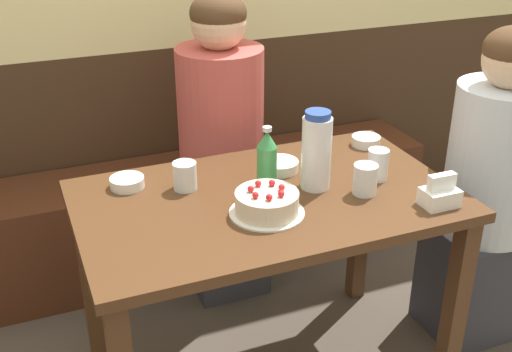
{
  "coord_description": "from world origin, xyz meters",
  "views": [
    {
      "loc": [
        -0.7,
        -1.64,
        1.68
      ],
      "look_at": [
        -0.02,
        0.05,
        0.79
      ],
      "focal_mm": 45.0,
      "sensor_mm": 36.0,
      "label": 1
    }
  ],
  "objects_px": {
    "napkin_holder": "(440,194)",
    "water_pitcher": "(316,150)",
    "bowl_soup_white": "(127,182)",
    "glass_tumbler_short": "(365,179)",
    "birthday_cake": "(267,203)",
    "person_pale_blue_shirt": "(488,197)",
    "bench_seat": "(196,213)",
    "bowl_rice_small": "(366,141)",
    "soju_bottle": "(267,159)",
    "person_teal_shirt": "(222,153)",
    "glass_water_tall": "(378,164)",
    "glass_shot_small": "(185,176)",
    "bowl_side_dish": "(279,166)"
  },
  "relations": [
    {
      "from": "soju_bottle",
      "to": "bowl_side_dish",
      "type": "xyz_separation_m",
      "value": [
        0.09,
        0.1,
        -0.08
      ]
    },
    {
      "from": "glass_tumbler_short",
      "to": "water_pitcher",
      "type": "bearing_deg",
      "value": 140.47
    },
    {
      "from": "birthday_cake",
      "to": "bowl_rice_small",
      "type": "height_order",
      "value": "birthday_cake"
    },
    {
      "from": "birthday_cake",
      "to": "person_pale_blue_shirt",
      "type": "distance_m",
      "value": 0.92
    },
    {
      "from": "bowl_soup_white",
      "to": "glass_tumbler_short",
      "type": "height_order",
      "value": "glass_tumbler_short"
    },
    {
      "from": "bowl_rice_small",
      "to": "person_teal_shirt",
      "type": "bearing_deg",
      "value": 138.5
    },
    {
      "from": "water_pitcher",
      "to": "person_pale_blue_shirt",
      "type": "relative_size",
      "value": 0.21
    },
    {
      "from": "napkin_holder",
      "to": "soju_bottle",
      "type": "bearing_deg",
      "value": 144.64
    },
    {
      "from": "bowl_soup_white",
      "to": "bowl_rice_small",
      "type": "relative_size",
      "value": 1.04
    },
    {
      "from": "birthday_cake",
      "to": "bowl_side_dish",
      "type": "distance_m",
      "value": 0.3
    },
    {
      "from": "soju_bottle",
      "to": "glass_water_tall",
      "type": "xyz_separation_m",
      "value": [
        0.36,
        -0.08,
        -0.05
      ]
    },
    {
      "from": "birthday_cake",
      "to": "bowl_soup_white",
      "type": "xyz_separation_m",
      "value": [
        -0.35,
        0.33,
        -0.02
      ]
    },
    {
      "from": "glass_water_tall",
      "to": "person_pale_blue_shirt",
      "type": "distance_m",
      "value": 0.52
    },
    {
      "from": "bench_seat",
      "to": "birthday_cake",
      "type": "distance_m",
      "value": 1.08
    },
    {
      "from": "soju_bottle",
      "to": "person_pale_blue_shirt",
      "type": "height_order",
      "value": "person_pale_blue_shirt"
    },
    {
      "from": "bowl_soup_white",
      "to": "person_teal_shirt",
      "type": "xyz_separation_m",
      "value": [
        0.46,
        0.39,
        -0.14
      ]
    },
    {
      "from": "glass_tumbler_short",
      "to": "bench_seat",
      "type": "bearing_deg",
      "value": 107.39
    },
    {
      "from": "water_pitcher",
      "to": "glass_shot_small",
      "type": "relative_size",
      "value": 2.85
    },
    {
      "from": "bench_seat",
      "to": "bowl_side_dish",
      "type": "xyz_separation_m",
      "value": [
        0.11,
        -0.68,
        0.52
      ]
    },
    {
      "from": "glass_water_tall",
      "to": "person_teal_shirt",
      "type": "xyz_separation_m",
      "value": [
        -0.32,
        0.64,
        -0.17
      ]
    },
    {
      "from": "water_pitcher",
      "to": "person_teal_shirt",
      "type": "bearing_deg",
      "value": 99.76
    },
    {
      "from": "bench_seat",
      "to": "bowl_soup_white",
      "type": "xyz_separation_m",
      "value": [
        -0.4,
        -0.61,
        0.52
      ]
    },
    {
      "from": "bowl_side_dish",
      "to": "glass_water_tall",
      "type": "relative_size",
      "value": 1.24
    },
    {
      "from": "napkin_holder",
      "to": "person_teal_shirt",
      "type": "distance_m",
      "value": 0.97
    },
    {
      "from": "soju_bottle",
      "to": "person_pale_blue_shirt",
      "type": "distance_m",
      "value": 0.88
    },
    {
      "from": "soju_bottle",
      "to": "bowl_soup_white",
      "type": "height_order",
      "value": "soju_bottle"
    },
    {
      "from": "napkin_holder",
      "to": "water_pitcher",
      "type": "bearing_deg",
      "value": 138.82
    },
    {
      "from": "bench_seat",
      "to": "person_teal_shirt",
      "type": "xyz_separation_m",
      "value": [
        0.06,
        -0.21,
        0.38
      ]
    },
    {
      "from": "glass_tumbler_short",
      "to": "glass_shot_small",
      "type": "distance_m",
      "value": 0.57
    },
    {
      "from": "person_teal_shirt",
      "to": "person_pale_blue_shirt",
      "type": "height_order",
      "value": "person_teal_shirt"
    },
    {
      "from": "glass_shot_small",
      "to": "bowl_soup_white",
      "type": "bearing_deg",
      "value": 155.05
    },
    {
      "from": "birthday_cake",
      "to": "soju_bottle",
      "type": "relative_size",
      "value": 1.09
    },
    {
      "from": "bench_seat",
      "to": "person_pale_blue_shirt",
      "type": "distance_m",
      "value": 1.27
    },
    {
      "from": "water_pitcher",
      "to": "napkin_holder",
      "type": "bearing_deg",
      "value": -41.18
    },
    {
      "from": "water_pitcher",
      "to": "bowl_soup_white",
      "type": "bearing_deg",
      "value": 158.56
    },
    {
      "from": "person_pale_blue_shirt",
      "to": "soju_bottle",
      "type": "bearing_deg",
      "value": -7.09
    },
    {
      "from": "napkin_holder",
      "to": "bowl_soup_white",
      "type": "height_order",
      "value": "napkin_holder"
    },
    {
      "from": "bowl_rice_small",
      "to": "person_pale_blue_shirt",
      "type": "distance_m",
      "value": 0.49
    },
    {
      "from": "bowl_rice_small",
      "to": "glass_water_tall",
      "type": "relative_size",
      "value": 1.01
    },
    {
      "from": "bench_seat",
      "to": "glass_water_tall",
      "type": "bearing_deg",
      "value": -65.87
    },
    {
      "from": "glass_water_tall",
      "to": "person_pale_blue_shirt",
      "type": "relative_size",
      "value": 0.09
    },
    {
      "from": "bench_seat",
      "to": "napkin_holder",
      "type": "bearing_deg",
      "value": -66.96
    },
    {
      "from": "bowl_soup_white",
      "to": "glass_water_tall",
      "type": "bearing_deg",
      "value": -17.75
    },
    {
      "from": "bowl_rice_small",
      "to": "glass_shot_small",
      "type": "bearing_deg",
      "value": -173.02
    },
    {
      "from": "bench_seat",
      "to": "glass_tumbler_short",
      "type": "height_order",
      "value": "glass_tumbler_short"
    },
    {
      "from": "bench_seat",
      "to": "water_pitcher",
      "type": "relative_size",
      "value": 8.33
    },
    {
      "from": "birthday_cake",
      "to": "glass_shot_small",
      "type": "xyz_separation_m",
      "value": [
        -0.18,
        0.25,
        0.01
      ]
    },
    {
      "from": "bowl_rice_small",
      "to": "bench_seat",
      "type": "bearing_deg",
      "value": 129.65
    },
    {
      "from": "water_pitcher",
      "to": "person_pale_blue_shirt",
      "type": "distance_m",
      "value": 0.75
    },
    {
      "from": "birthday_cake",
      "to": "bowl_rice_small",
      "type": "relative_size",
      "value": 2.14
    }
  ]
}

